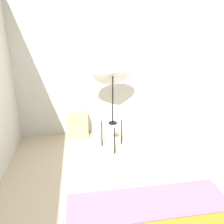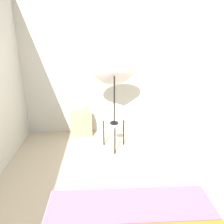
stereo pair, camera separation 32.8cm
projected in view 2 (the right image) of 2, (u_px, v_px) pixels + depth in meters
name	position (u px, v px, depth m)	size (l,w,h in m)	color
wall_back	(110.00, 65.00, 3.97)	(8.00, 0.05, 2.60)	beige
photo_umbrella	(114.00, 70.00, 3.29)	(0.72, 0.46, 1.71)	black
tote_bag	(82.00, 124.00, 4.11)	(0.38, 0.17, 0.67)	tan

